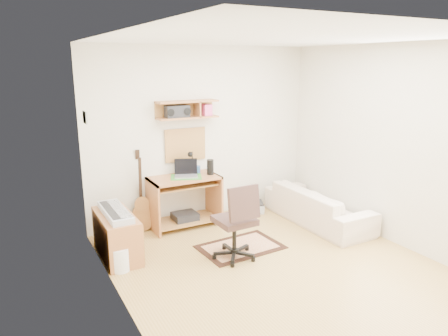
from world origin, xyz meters
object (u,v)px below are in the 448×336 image
desk (185,202)px  printer (251,206)px  sofa (318,200)px  task_chair (234,220)px  cabinet (117,236)px

desk → printer: 1.22m
printer → sofa: 1.11m
desk → sofa: size_ratio=0.55×
task_chair → sofa: task_chair is taller
printer → sofa: bearing=-29.4°
task_chair → cabinet: task_chair is taller
desk → sofa: bearing=-24.0°
desk → task_chair: bearing=-84.4°
cabinet → printer: bearing=14.2°
cabinet → printer: 2.40m
task_chair → sofa: 1.76m
desk → cabinet: bearing=-155.1°
desk → cabinet: size_ratio=1.11×
desk → sofa: 1.99m
sofa → desk: bearing=66.0°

